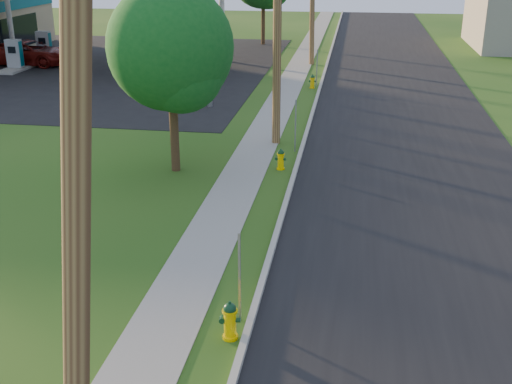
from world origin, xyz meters
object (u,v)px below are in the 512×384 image
(fuel_pump_ne, at_px, (156,63))
(tree_verge, at_px, (173,53))
(car_red, at_px, (29,53))
(hydrant_mid, at_px, (281,159))
(utility_pole_near, at_px, (76,193))
(hydrant_near, at_px, (230,321))
(utility_pole_mid, at_px, (277,14))
(fuel_pump_se, at_px, (174,52))
(fuel_pump_sw, at_px, (45,49))
(fuel_pump_nw, at_px, (15,59))
(hydrant_far, at_px, (312,81))
(car_silver, at_px, (176,55))

(fuel_pump_ne, relative_size, tree_verge, 0.51)
(fuel_pump_ne, distance_m, car_red, 9.27)
(fuel_pump_ne, xyz_separation_m, hydrant_mid, (9.46, -16.13, -0.35))
(utility_pole_near, height_order, hydrant_near, utility_pole_near)
(utility_pole_mid, xyz_separation_m, fuel_pump_se, (-8.90, 17.00, -4.23))
(utility_pole_mid, bearing_deg, fuel_pump_sw, 136.48)
(hydrant_near, distance_m, car_red, 34.02)
(fuel_pump_nw, height_order, hydrant_far, fuel_pump_nw)
(utility_pole_near, relative_size, fuel_pump_se, 2.96)
(fuel_pump_nw, xyz_separation_m, car_red, (-0.07, 1.90, 0.06))
(car_silver, bearing_deg, hydrant_mid, -137.07)
(fuel_pump_sw, bearing_deg, tree_verge, -54.31)
(fuel_pump_sw, xyz_separation_m, hydrant_far, (18.57, -6.45, -0.35))
(car_red, xyz_separation_m, car_silver, (9.66, 0.56, 0.02))
(tree_verge, height_order, car_red, tree_verge)
(hydrant_mid, xyz_separation_m, car_red, (-18.53, 18.03, 0.42))
(fuel_pump_nw, bearing_deg, tree_verge, -48.37)
(utility_pole_near, xyz_separation_m, car_red, (-17.97, 32.90, -4.02))
(fuel_pump_sw, bearing_deg, fuel_pump_nw, -90.00)
(utility_pole_near, distance_m, tree_verge, 14.48)
(hydrant_near, bearing_deg, utility_pole_near, -99.79)
(utility_pole_near, xyz_separation_m, hydrant_mid, (0.56, 14.87, -4.43))
(tree_verge, bearing_deg, hydrant_far, 75.97)
(fuel_pump_nw, xyz_separation_m, tree_verge, (14.97, -16.84, 3.33))
(car_silver, bearing_deg, hydrant_near, -145.15)
(fuel_pump_nw, bearing_deg, fuel_pump_ne, 0.00)
(utility_pole_near, xyz_separation_m, fuel_pump_se, (-8.90, 35.00, -4.08))
(fuel_pump_sw, relative_size, car_red, 0.56)
(fuel_pump_ne, bearing_deg, fuel_pump_sw, 156.04)
(fuel_pump_se, bearing_deg, fuel_pump_ne, -90.00)
(fuel_pump_sw, relative_size, car_silver, 0.67)
(fuel_pump_ne, bearing_deg, utility_pole_mid, -55.60)
(fuel_pump_ne, relative_size, car_silver, 0.67)
(fuel_pump_se, distance_m, car_red, 9.31)
(utility_pole_near, bearing_deg, tree_verge, 101.69)
(car_silver, bearing_deg, car_red, 110.73)
(hydrant_far, relative_size, car_red, 0.13)
(utility_pole_mid, relative_size, tree_verge, 1.56)
(utility_pole_near, bearing_deg, fuel_pump_sw, 117.09)
(utility_pole_mid, xyz_separation_m, car_silver, (-8.31, 15.46, -4.15))
(fuel_pump_sw, distance_m, fuel_pump_se, 9.00)
(car_red, bearing_deg, utility_pole_near, -149.67)
(tree_verge, relative_size, hydrant_near, 7.53)
(hydrant_far, bearing_deg, fuel_pump_se, 146.01)
(car_silver, bearing_deg, fuel_pump_ne, -175.99)
(fuel_pump_ne, relative_size, hydrant_near, 3.83)
(utility_pole_near, distance_m, fuel_pump_se, 36.34)
(fuel_pump_ne, bearing_deg, fuel_pump_nw, 180.00)
(fuel_pump_nw, xyz_separation_m, fuel_pump_sw, (0.00, 4.00, 0.00))
(car_red, bearing_deg, fuel_pump_sw, -0.28)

